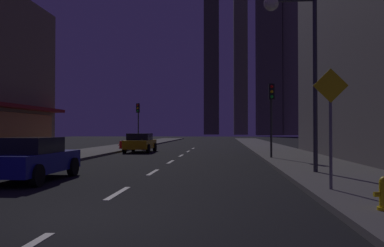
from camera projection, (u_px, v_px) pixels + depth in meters
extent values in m
cube|color=black|center=(195.00, 148.00, 39.17)|extent=(78.00, 136.00, 0.10)
cube|color=#605E59|center=(266.00, 147.00, 38.61)|extent=(4.00, 76.00, 0.15)
cube|color=#605E59|center=(127.00, 146.00, 39.73)|extent=(4.00, 76.00, 0.15)
cube|color=silver|center=(118.00, 193.00, 10.47)|extent=(0.16, 2.20, 0.01)
cube|color=silver|center=(153.00, 172.00, 15.65)|extent=(0.16, 2.20, 0.01)
cube|color=silver|center=(171.00, 162.00, 20.83)|extent=(0.16, 2.20, 0.01)
cube|color=silver|center=(181.00, 156.00, 26.01)|extent=(0.16, 2.20, 0.01)
cube|color=silver|center=(188.00, 151.00, 31.20)|extent=(0.16, 2.20, 0.01)
cube|color=silver|center=(193.00, 148.00, 36.38)|extent=(0.16, 2.20, 0.01)
cube|color=#474335|center=(212.00, 40.00, 161.83)|extent=(6.05, 8.20, 78.32)
cube|color=#65604C|center=(240.00, 34.00, 154.59)|extent=(5.27, 7.04, 79.56)
cube|color=#4D4939|center=(269.00, 63.00, 135.27)|extent=(8.37, 7.44, 50.19)
cube|color=#635E4A|center=(291.00, 32.00, 137.23)|extent=(7.00, 8.01, 72.17)
cube|color=navy|center=(31.00, 162.00, 13.11)|extent=(1.80, 4.20, 0.65)
cube|color=black|center=(29.00, 146.00, 12.92)|extent=(1.64, 2.00, 0.55)
cylinder|color=black|center=(27.00, 166.00, 14.57)|extent=(0.22, 0.68, 0.68)
cylinder|color=black|center=(73.00, 167.00, 14.43)|extent=(0.22, 0.68, 0.68)
cylinder|color=black|center=(37.00, 176.00, 11.64)|extent=(0.22, 0.68, 0.68)
sphere|color=white|center=(44.00, 157.00, 15.20)|extent=(0.18, 0.18, 0.18)
sphere|color=white|center=(71.00, 157.00, 15.11)|extent=(0.18, 0.18, 0.18)
cube|color=gold|center=(140.00, 144.00, 30.26)|extent=(1.80, 4.20, 0.65)
cube|color=black|center=(140.00, 137.00, 30.07)|extent=(1.64, 2.00, 0.55)
cylinder|color=black|center=(133.00, 147.00, 31.73)|extent=(0.22, 0.68, 0.68)
cylinder|color=black|center=(155.00, 147.00, 31.58)|extent=(0.22, 0.68, 0.68)
cylinder|color=black|center=(125.00, 149.00, 28.94)|extent=(0.22, 0.68, 0.68)
cylinder|color=black|center=(148.00, 149.00, 28.79)|extent=(0.22, 0.68, 0.68)
sphere|color=white|center=(139.00, 143.00, 32.35)|extent=(0.18, 0.18, 0.18)
sphere|color=white|center=(152.00, 143.00, 32.26)|extent=(0.18, 0.18, 0.18)
cylinder|color=yellow|center=(377.00, 194.00, 7.53)|extent=(0.10, 0.10, 0.10)
cylinder|color=red|center=(121.00, 145.00, 33.27)|extent=(0.22, 0.22, 0.55)
sphere|color=red|center=(121.00, 142.00, 33.27)|extent=(0.21, 0.21, 0.21)
cylinder|color=red|center=(121.00, 148.00, 33.26)|extent=(0.30, 0.30, 0.06)
cylinder|color=red|center=(119.00, 145.00, 33.28)|extent=(0.10, 0.10, 0.10)
cylinder|color=red|center=(123.00, 145.00, 33.25)|extent=(0.10, 0.10, 0.10)
cylinder|color=#2D2D2D|center=(271.00, 120.00, 22.21)|extent=(0.12, 0.12, 4.20)
cube|color=black|center=(271.00, 92.00, 22.04)|extent=(0.32, 0.24, 0.90)
sphere|color=red|center=(272.00, 87.00, 21.92)|extent=(0.18, 0.18, 0.18)
sphere|color=#F2B20C|center=(272.00, 92.00, 21.91)|extent=(0.18, 0.18, 0.18)
sphere|color=#19D833|center=(272.00, 97.00, 21.91)|extent=(0.18, 0.18, 0.18)
cylinder|color=#2D2D2D|center=(138.00, 125.00, 38.32)|extent=(0.12, 0.12, 4.20)
cube|color=black|center=(138.00, 108.00, 38.15)|extent=(0.32, 0.24, 0.90)
sphere|color=red|center=(138.00, 105.00, 38.03)|extent=(0.18, 0.18, 0.18)
sphere|color=#F2B20C|center=(138.00, 108.00, 38.02)|extent=(0.18, 0.18, 0.18)
sphere|color=#19D833|center=(138.00, 111.00, 38.02)|extent=(0.18, 0.18, 0.18)
cylinder|color=#38383D|center=(315.00, 84.00, 14.53)|extent=(0.16, 0.16, 6.50)
cylinder|color=#38383D|center=(293.00, 0.00, 14.65)|extent=(1.60, 0.12, 0.12)
sphere|color=#FCF7CC|center=(271.00, 3.00, 14.71)|extent=(0.56, 0.56, 0.56)
cylinder|color=slate|center=(331.00, 143.00, 10.23)|extent=(0.08, 0.08, 2.40)
cube|color=yellow|center=(331.00, 86.00, 10.23)|extent=(0.91, 0.03, 0.91)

